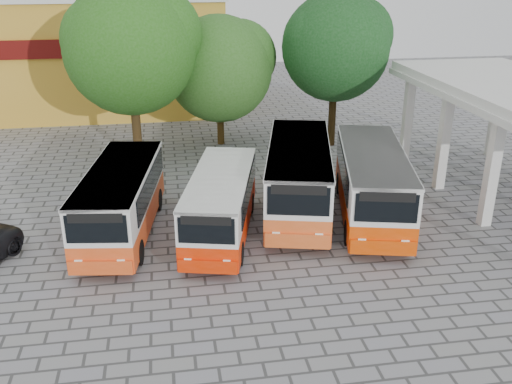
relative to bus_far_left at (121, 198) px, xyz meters
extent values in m
plane|color=gray|center=(7.39, -3.33, -1.64)|extent=(90.00, 90.00, 0.00)
cube|color=silver|center=(15.24, 7.17, 0.86)|extent=(0.45, 0.45, 5.00)
cube|color=silver|center=(20.54, 7.17, 0.86)|extent=(0.45, 0.45, 5.00)
cube|color=gold|center=(-3.61, 22.67, 2.36)|extent=(20.00, 10.00, 8.00)
cube|color=#590C0A|center=(-3.61, 17.57, 3.56)|extent=(20.00, 0.20, 1.20)
cube|color=#EA4C17|center=(0.00, 0.01, -0.75)|extent=(3.44, 8.06, 1.02)
cube|color=silver|center=(0.00, 0.01, 0.47)|extent=(3.44, 8.06, 1.43)
cube|color=silver|center=(0.00, 0.01, 1.13)|extent=(3.48, 8.06, 0.12)
cube|color=black|center=(-1.19, 0.01, 0.49)|extent=(0.97, 6.38, 1.02)
cube|color=black|center=(1.19, 0.01, 0.49)|extent=(0.97, 6.38, 1.02)
cube|color=black|center=(0.00, -3.91, 0.49)|extent=(2.08, 0.35, 1.02)
cube|color=black|center=(0.00, -3.91, 0.90)|extent=(1.84, 0.33, 0.33)
cylinder|color=black|center=(-1.05, -2.52, -1.15)|extent=(0.27, 0.98, 0.98)
cylinder|color=black|center=(1.05, -2.52, -1.15)|extent=(0.27, 0.98, 0.98)
cylinder|color=black|center=(-1.05, 2.55, -1.15)|extent=(0.27, 0.98, 0.98)
cylinder|color=black|center=(1.05, 2.55, -1.15)|extent=(0.27, 0.98, 0.98)
cube|color=red|center=(3.98, -0.75, -0.81)|extent=(3.85, 7.62, 0.96)
cube|color=silver|center=(3.98, -0.75, 0.34)|extent=(3.85, 7.62, 1.34)
cube|color=silver|center=(3.98, -0.75, 0.96)|extent=(3.90, 7.63, 0.11)
cube|color=black|center=(2.87, -0.75, 0.35)|extent=(1.47, 5.87, 0.96)
cube|color=black|center=(5.10, -0.75, 0.35)|extent=(1.47, 5.87, 0.96)
cube|color=black|center=(3.98, -4.42, 0.35)|extent=(1.92, 0.51, 0.96)
cube|color=black|center=(3.98, -4.42, 0.74)|extent=(1.70, 0.47, 0.31)
cylinder|color=black|center=(3.00, -3.13, -1.18)|extent=(0.26, 0.91, 0.91)
cylinder|color=black|center=(4.97, -3.13, -1.18)|extent=(0.26, 0.91, 0.91)
cylinder|color=black|center=(3.00, 1.62, -1.18)|extent=(0.26, 0.91, 0.91)
cylinder|color=black|center=(4.97, 1.62, -1.18)|extent=(0.26, 0.91, 0.91)
cube|color=orange|center=(7.63, 1.08, -0.66)|extent=(4.52, 8.96, 1.13)
cube|color=silver|center=(7.63, 1.08, 0.69)|extent=(4.52, 8.96, 1.58)
cube|color=silver|center=(7.63, 1.08, 1.41)|extent=(4.57, 8.97, 0.13)
cube|color=black|center=(6.32, 1.08, 0.70)|extent=(1.71, 6.90, 1.13)
cube|color=black|center=(8.94, 1.08, 0.70)|extent=(1.71, 6.90, 1.13)
cube|color=black|center=(7.63, -3.24, 0.70)|extent=(2.26, 0.59, 1.13)
cube|color=black|center=(7.63, -3.24, 1.16)|extent=(2.00, 0.54, 0.37)
cylinder|color=black|center=(6.47, -1.71, -1.10)|extent=(0.30, 1.07, 1.07)
cylinder|color=black|center=(8.79, -1.71, -1.10)|extent=(0.30, 1.07, 1.07)
cylinder|color=black|center=(6.47, 3.87, -1.10)|extent=(0.30, 1.07, 1.07)
cylinder|color=black|center=(8.79, 3.87, -1.10)|extent=(0.30, 1.07, 1.07)
cube|color=#E73F00|center=(10.62, -0.03, -0.69)|extent=(4.42, 8.74, 1.10)
cube|color=silver|center=(10.62, -0.03, 0.63)|extent=(4.42, 8.74, 1.54)
cube|color=silver|center=(10.62, -0.03, 1.34)|extent=(4.47, 8.75, 0.13)
cube|color=black|center=(9.34, -0.03, 0.65)|extent=(1.67, 6.74, 1.10)
cube|color=black|center=(11.89, -0.03, 0.65)|extent=(1.67, 6.74, 1.10)
cube|color=black|center=(10.62, -4.24, 0.65)|extent=(2.20, 0.58, 1.10)
cube|color=black|center=(10.62, -4.24, 1.09)|extent=(1.95, 0.53, 0.36)
cylinder|color=black|center=(9.48, -2.75, -1.11)|extent=(0.29, 1.05, 1.05)
cylinder|color=black|center=(11.75, -2.75, -1.11)|extent=(0.29, 1.05, 1.05)
cylinder|color=black|center=(9.48, 2.70, -1.11)|extent=(0.29, 1.05, 1.05)
cylinder|color=black|center=(11.75, 2.70, -1.11)|extent=(0.29, 1.05, 1.05)
cylinder|color=#453117|center=(0.36, 9.49, 0.65)|extent=(0.50, 0.50, 4.57)
sphere|color=#215B12|center=(0.36, 9.49, 4.59)|extent=(7.00, 7.00, 7.00)
sphere|color=#215B12|center=(1.76, 9.79, 5.29)|extent=(4.90, 4.90, 4.90)
sphere|color=#215B12|center=(-0.86, 9.29, 5.12)|extent=(4.55, 4.55, 4.55)
cylinder|color=#4C3513|center=(5.30, 11.95, 0.14)|extent=(0.42, 0.42, 3.55)
sphere|color=#275A18|center=(5.30, 11.95, 2.97)|extent=(6.29, 6.29, 6.29)
sphere|color=#275A18|center=(6.56, 12.25, 3.60)|extent=(4.40, 4.40, 4.40)
sphere|color=#275A18|center=(4.20, 11.75, 3.44)|extent=(4.09, 4.09, 4.09)
cylinder|color=#30220D|center=(11.96, 10.63, 0.50)|extent=(0.45, 0.45, 4.26)
sphere|color=#0F3D12|center=(11.96, 10.63, 4.26)|extent=(6.26, 6.26, 6.26)
sphere|color=#0F3D12|center=(13.21, 10.93, 4.88)|extent=(4.38, 4.38, 4.38)
sphere|color=#0F3D12|center=(10.87, 10.43, 4.73)|extent=(4.07, 4.07, 4.07)
camera|label=1|loc=(1.96, -21.85, 8.90)|focal=40.00mm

